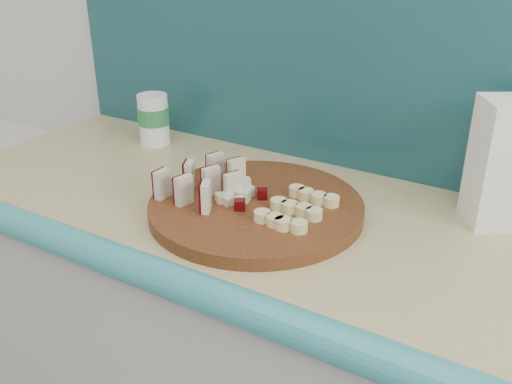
{
  "coord_description": "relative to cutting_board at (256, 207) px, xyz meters",
  "views": [
    {
      "loc": [
        0.24,
        0.62,
        1.43
      ],
      "look_at": [
        -0.27,
        1.47,
        0.96
      ],
      "focal_mm": 40.0,
      "sensor_mm": 36.0,
      "label": 1
    }
  ],
  "objects": [
    {
      "name": "apple_chunks",
      "position": [
        -0.03,
        0.0,
        0.02
      ],
      "size": [
        0.07,
        0.07,
        0.02
      ],
      "color": "#F4EEC3",
      "rests_on": "cutting_board"
    },
    {
      "name": "cutting_board",
      "position": [
        0.0,
        0.0,
        0.0
      ],
      "size": [
        0.43,
        0.43,
        0.03
      ],
      "primitive_type": "cylinder",
      "rotation": [
        0.0,
        0.0,
        -0.03
      ],
      "color": "#41200E",
      "rests_on": "kitchen_counter"
    },
    {
      "name": "backsplash",
      "position": [
        0.37,
        0.32,
        0.24
      ],
      "size": [
        2.2,
        0.02,
        0.5
      ],
      "primitive_type": "cube",
      "color": "teal",
      "rests_on": "kitchen_counter"
    },
    {
      "name": "canister",
      "position": [
        -0.42,
        0.2,
        0.05
      ],
      "size": [
        0.08,
        0.08,
        0.13
      ],
      "rotation": [
        0.0,
        0.0,
        -0.28
      ],
      "color": "white",
      "rests_on": "kitchen_counter"
    },
    {
      "name": "banana_slices",
      "position": [
        0.09,
        -0.0,
        0.02
      ],
      "size": [
        0.11,
        0.16,
        0.02
      ],
      "color": "#EEDD91",
      "rests_on": "cutting_board"
    },
    {
      "name": "apple_wedges",
      "position": [
        -0.1,
        -0.03,
        0.04
      ],
      "size": [
        0.15,
        0.16,
        0.06
      ],
      "color": "beige",
      "rests_on": "cutting_board"
    }
  ]
}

